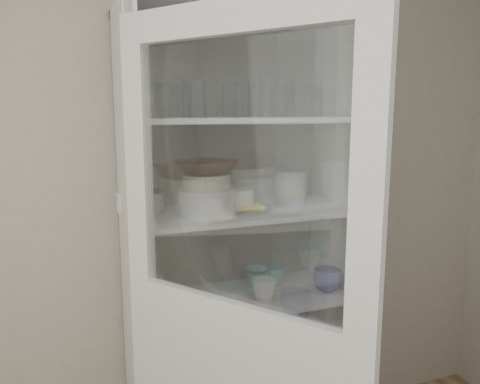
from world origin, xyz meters
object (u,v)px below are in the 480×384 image
object	(u,v)px
goblet_2	(295,97)
yellow_trivet	(237,205)
mug_white	(264,290)
plate_stack_back	(141,201)
plate_stack_front	(207,202)
cupboard_door	(236,369)
mug_blue	(327,280)
goblet_3	(312,100)
white_canister	(152,289)
goblet_1	(178,96)
goblet_0	(139,95)
white_ramekin	(237,196)
tin_box	(284,364)
teal_jar	(257,279)
measuring_cups	(194,306)
cream_dish	(221,379)
glass_platter	(237,208)
grey_bowl_stack	(290,188)
cream_bowl	(207,181)
terracotta_bowl	(207,167)
pantry_cabinet	(235,274)
mug_teal	(274,276)

from	to	relation	value
goblet_2	yellow_trivet	world-z (taller)	goblet_2
goblet_2	mug_white	bearing A→B (deg)	-142.44
plate_stack_back	goblet_2	bearing A→B (deg)	-4.94
plate_stack_front	plate_stack_back	size ratio (longest dim) A/B	1.15
cupboard_door	mug_blue	xyz separation A→B (m)	(0.64, 0.50, 0.04)
goblet_3	white_canister	bearing A→B (deg)	-175.82
goblet_1	goblet_0	bearing A→B (deg)	-171.14
goblet_0	white_ramekin	size ratio (longest dim) A/B	1.25
tin_box	goblet_3	bearing A→B (deg)	36.69
goblet_0	goblet_2	world-z (taller)	goblet_2
yellow_trivet	mug_blue	size ratio (longest dim) A/B	1.43
mug_blue	teal_jar	world-z (taller)	teal_jar
white_ramekin	mug_blue	world-z (taller)	white_ramekin
cupboard_door	yellow_trivet	bearing A→B (deg)	124.15
measuring_cups	cream_dish	xyz separation A→B (m)	(0.13, 0.05, -0.39)
goblet_0	mug_white	xyz separation A→B (m)	(0.48, -0.19, -0.84)
mug_white	tin_box	distance (m)	0.45
glass_platter	cream_dish	bearing A→B (deg)	-165.37
grey_bowl_stack	goblet_1	bearing A→B (deg)	167.50
cupboard_door	measuring_cups	size ratio (longest dim) A/B	18.07
goblet_1	plate_stack_back	world-z (taller)	goblet_1
goblet_0	plate_stack_back	distance (m)	0.45
cream_bowl	goblet_1	bearing A→B (deg)	110.98
cupboard_door	teal_jar	xyz separation A→B (m)	(0.33, 0.61, 0.05)
white_ramekin	mug_white	xyz separation A→B (m)	(0.09, -0.08, -0.41)
terracotta_bowl	white_ramekin	distance (m)	0.21
cream_bowl	grey_bowl_stack	xyz separation A→B (m)	(0.42, 0.07, -0.06)
teal_jar	tin_box	distance (m)	0.45
yellow_trivet	mug_blue	xyz separation A→B (m)	(0.42, -0.07, -0.37)
mug_blue	measuring_cups	size ratio (longest dim) A/B	1.20
pantry_cabinet	cream_dish	distance (m)	0.47
cream_bowl	tin_box	xyz separation A→B (m)	(0.38, 0.03, -0.91)
mug_blue	white_canister	size ratio (longest dim) A/B	1.07
cream_bowl	mug_teal	size ratio (longest dim) A/B	1.96
pantry_cabinet	mug_teal	xyz separation A→B (m)	(0.19, -0.01, -0.03)
goblet_2	terracotta_bowl	size ratio (longest dim) A/B	0.79
goblet_0	mug_blue	bearing A→B (deg)	-12.27
terracotta_bowl	mug_teal	size ratio (longest dim) A/B	2.33
pantry_cabinet	mug_white	bearing A→B (deg)	-65.88
tin_box	grey_bowl_stack	bearing A→B (deg)	48.22
measuring_cups	goblet_2	bearing A→B (deg)	16.90
pantry_cabinet	tin_box	size ratio (longest dim) A/B	9.79
plate_stack_back	tin_box	size ratio (longest dim) A/B	0.97
plate_stack_back	grey_bowl_stack	xyz separation A→B (m)	(0.65, -0.13, 0.04)
pantry_cabinet	mug_blue	size ratio (longest dim) A/B	15.87
tin_box	plate_stack_back	bearing A→B (deg)	165.22
teal_jar	cream_dish	world-z (taller)	teal_jar
goblet_3	measuring_cups	distance (m)	1.10
plate_stack_back	plate_stack_front	bearing A→B (deg)	-39.69
goblet_2	measuring_cups	world-z (taller)	goblet_2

